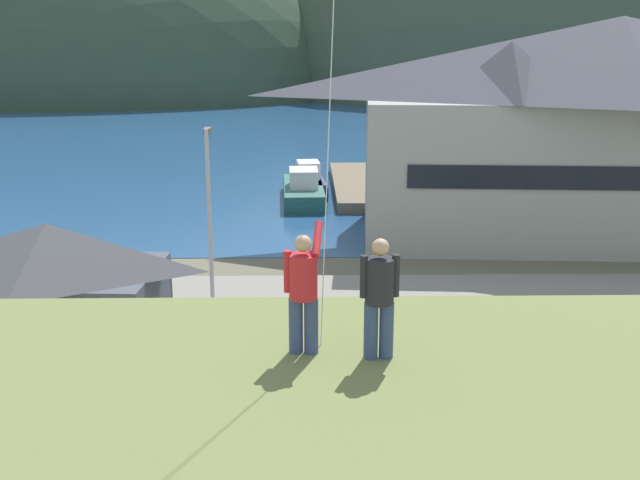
{
  "coord_description": "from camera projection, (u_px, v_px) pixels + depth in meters",
  "views": [
    {
      "loc": [
        -1.51,
        -17.28,
        10.62
      ],
      "look_at": [
        -1.04,
        9.0,
        3.37
      ],
      "focal_mm": 43.34,
      "sensor_mm": 36.0,
      "label": 1
    }
  ],
  "objects": [
    {
      "name": "moored_boat_inner_slip",
      "position": [
        303.0,
        190.0,
        48.57
      ],
      "size": [
        2.73,
        7.86,
        2.16
      ],
      "color": "#23564C",
      "rests_on": "ground"
    },
    {
      "name": "moored_boat_wharfside",
      "position": [
        308.0,
        182.0,
        51.23
      ],
      "size": [
        2.6,
        6.45,
        2.16
      ],
      "color": "navy",
      "rests_on": "ground"
    },
    {
      "name": "moored_boat_outer_mooring",
      "position": [
        415.0,
        184.0,
        50.43
      ],
      "size": [
        2.83,
        8.27,
        2.16
      ],
      "color": "#A8A399",
      "rests_on": "ground"
    },
    {
      "name": "person_kite_flyer",
      "position": [
        303.0,
        289.0,
        10.82
      ],
      "size": [
        0.56,
        0.64,
        1.86
      ],
      "color": "#384770",
      "rests_on": "grassy_hill_foreground"
    },
    {
      "name": "harbor_lodge",
      "position": [
        614.0,
        125.0,
        38.71
      ],
      "size": [
        26.87,
        11.42,
        11.17
      ],
      "color": "#999E99",
      "rests_on": "ground"
    },
    {
      "name": "storage_shed_near_lot",
      "position": [
        53.0,
        295.0,
        24.28
      ],
      "size": [
        7.38,
        5.12,
        4.82
      ],
      "color": "#474C56",
      "rests_on": "ground"
    },
    {
      "name": "ground_plane",
      "position": [
        367.0,
        463.0,
        19.5
      ],
      "size": [
        600.0,
        600.0,
        0.0
      ],
      "primitive_type": "plane",
      "color": "#66604C"
    },
    {
      "name": "parking_light_pole",
      "position": [
        209.0,
        209.0,
        28.49
      ],
      "size": [
        0.24,
        0.78,
        7.01
      ],
      "color": "#ADADB2",
      "rests_on": "parking_lot_pad"
    },
    {
      "name": "far_hill_east_peak",
      "position": [
        557.0,
        91.0,
        134.37
      ],
      "size": [
        105.74,
        73.62,
        79.44
      ],
      "primitive_type": "ellipsoid",
      "color": "#3D4C38",
      "rests_on": "ground"
    },
    {
      "name": "parking_lot_pad",
      "position": [
        355.0,
        375.0,
        24.31
      ],
      "size": [
        40.0,
        20.0,
        0.1
      ],
      "primitive_type": "cube",
      "color": "gray",
      "rests_on": "ground"
    },
    {
      "name": "parked_car_lone_by_shed",
      "position": [
        344.0,
        416.0,
        19.67
      ],
      "size": [
        4.29,
        2.23,
        1.82
      ],
      "color": "slate",
      "rests_on": "parking_lot_pad"
    },
    {
      "name": "wharf_dock",
      "position": [
        357.0,
        185.0,
        51.98
      ],
      "size": [
        3.2,
        14.04,
        0.7
      ],
      "color": "#70604C",
      "rests_on": "ground"
    },
    {
      "name": "parked_car_front_row_silver",
      "position": [
        545.0,
        330.0,
        25.26
      ],
      "size": [
        4.3,
        2.26,
        1.82
      ],
      "color": "#236633",
      "rests_on": "parking_lot_pad"
    },
    {
      "name": "far_hill_west_ridge",
      "position": [
        61.0,
        94.0,
        127.58
      ],
      "size": [
        97.64,
        60.01,
        56.57
      ],
      "primitive_type": "ellipsoid",
      "color": "#334733",
      "rests_on": "ground"
    },
    {
      "name": "parked_car_front_row_end",
      "position": [
        88.0,
        426.0,
        19.16
      ],
      "size": [
        4.31,
        2.28,
        1.82
      ],
      "color": "silver",
      "rests_on": "parking_lot_pad"
    },
    {
      "name": "bay_water",
      "position": [
        321.0,
        137.0,
        77.33
      ],
      "size": [
        360.0,
        84.0,
        0.03
      ],
      "primitive_type": "cube",
      "color": "navy",
      "rests_on": "ground"
    },
    {
      "name": "person_companion",
      "position": [
        379.0,
        295.0,
        10.64
      ],
      "size": [
        0.55,
        0.4,
        1.74
      ],
      "color": "#384770",
      "rests_on": "grassy_hill_foreground"
    },
    {
      "name": "parked_car_mid_row_far",
      "position": [
        268.0,
        341.0,
        24.37
      ],
      "size": [
        4.22,
        2.09,
        1.82
      ],
      "color": "#9EA3A8",
      "rests_on": "parking_lot_pad"
    }
  ]
}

